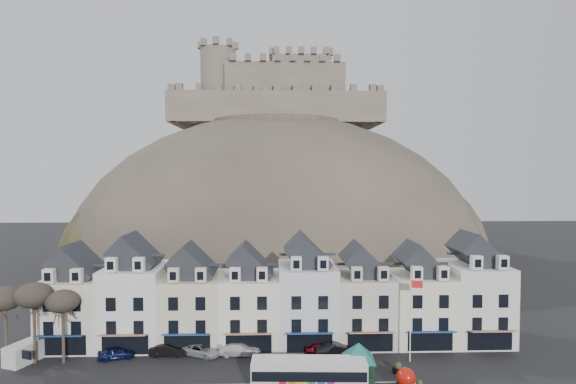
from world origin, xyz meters
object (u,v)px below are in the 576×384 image
(bus_shelter, at_px, (359,352))
(white_van, at_px, (28,351))
(car_silver, at_px, (201,350))
(car_white, at_px, (240,349))
(red_buoy, at_px, (406,379))
(car_maroon, at_px, (322,348))
(bus, at_px, (309,373))
(car_navy, at_px, (116,353))
(car_black, at_px, (169,350))
(flagpole, at_px, (411,314))
(car_charcoal, at_px, (336,350))

(bus_shelter, relative_size, white_van, 1.22)
(car_silver, relative_size, car_white, 0.97)
(red_buoy, relative_size, car_maroon, 0.55)
(bus, height_order, bus_shelter, bus_shelter)
(white_van, xyz_separation_m, car_maroon, (31.91, 0.92, -0.37))
(car_white, bearing_deg, car_navy, 92.45)
(car_black, bearing_deg, white_van, 93.27)
(bus, height_order, white_van, bus)
(flagpole, distance_m, car_navy, 32.20)
(car_silver, bearing_deg, red_buoy, -90.36)
(car_charcoal, bearing_deg, white_van, 88.47)
(car_maroon, bearing_deg, car_silver, 88.28)
(red_buoy, distance_m, car_silver, 22.16)
(car_silver, xyz_separation_m, car_white, (4.28, 0.00, 0.04))
(bus_shelter, distance_m, flagpole, 8.30)
(car_white, bearing_deg, red_buoy, -119.36)
(red_buoy, bearing_deg, white_van, 168.42)
(flagpole, distance_m, car_black, 26.83)
(red_buoy, xyz_separation_m, flagpole, (2.47, 6.52, 4.06))
(bus, distance_m, white_van, 30.72)
(car_navy, relative_size, car_white, 0.82)
(car_black, distance_m, car_silver, 3.57)
(flagpole, distance_m, white_van, 41.44)
(car_charcoal, bearing_deg, bus, 153.22)
(red_buoy, bearing_deg, car_white, 151.08)
(car_navy, relative_size, car_charcoal, 0.85)
(bus, distance_m, red_buoy, 9.00)
(car_charcoal, bearing_deg, flagpole, -102.19)
(car_black, bearing_deg, bus, -120.02)
(white_van, height_order, car_charcoal, white_van)
(white_van, bearing_deg, car_black, 23.43)
(car_white, xyz_separation_m, car_maroon, (9.20, 0.00, 0.00))
(flagpole, bearing_deg, car_navy, 177.01)
(bus_shelter, relative_size, car_white, 1.30)
(car_white, bearing_deg, white_van, 91.88)
(bus_shelter, xyz_separation_m, car_maroon, (-2.77, 6.99, -2.35))
(bus_shelter, relative_size, car_navy, 1.59)
(flagpole, bearing_deg, car_black, 174.94)
(car_white, height_order, car_charcoal, car_charcoal)
(car_black, bearing_deg, bus_shelter, -109.69)
(bus_shelter, height_order, car_navy, bus_shelter)
(bus, distance_m, car_maroon, 8.84)
(car_black, bearing_deg, car_white, -90.27)
(car_silver, bearing_deg, flagpole, -72.64)
(flagpole, relative_size, car_black, 2.19)
(flagpole, relative_size, car_charcoal, 2.00)
(flagpole, bearing_deg, bus_shelter, -144.56)
(white_van, bearing_deg, bus, 5.57)
(flagpole, xyz_separation_m, car_charcoal, (-7.86, 1.47, -4.43))
(car_silver, distance_m, car_white, 4.28)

